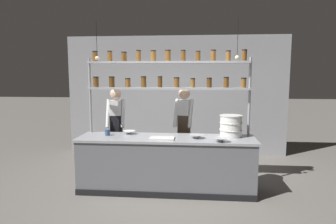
{
  "coord_description": "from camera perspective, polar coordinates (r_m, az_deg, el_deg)",
  "views": [
    {
      "loc": [
        0.48,
        -4.92,
        1.97
      ],
      "look_at": [
        0.01,
        0.2,
        1.32
      ],
      "focal_mm": 32.0,
      "sensor_mm": 36.0,
      "label": 1
    }
  ],
  "objects": [
    {
      "name": "prep_counter",
      "position": [
        5.16,
        -0.36,
        -9.84
      ],
      "size": [
        2.98,
        0.76,
        0.92
      ],
      "color": "slate",
      "rests_on": "ground_plane"
    },
    {
      "name": "chef_left",
      "position": [
        5.95,
        -9.83,
        -2.44
      ],
      "size": [
        0.38,
        0.31,
        1.71
      ],
      "rotation": [
        0.0,
        0.0,
        0.11
      ],
      "color": "black",
      "rests_on": "ground_plane"
    },
    {
      "name": "prep_bowl_center_back",
      "position": [
        5.35,
        -7.4,
        -3.88
      ],
      "size": [
        0.22,
        0.22,
        0.06
      ],
      "color": "white",
      "rests_on": "prep_counter"
    },
    {
      "name": "prep_bowl_center_front",
      "position": [
        4.98,
        5.4,
        -4.68
      ],
      "size": [
        0.23,
        0.23,
        0.06
      ],
      "color": "#B2B7BC",
      "rests_on": "prep_counter"
    },
    {
      "name": "serving_cup_front",
      "position": [
        5.29,
        -11.45,
        -3.83
      ],
      "size": [
        0.09,
        0.09,
        0.11
      ],
      "color": "#334C70",
      "rests_on": "prep_counter"
    },
    {
      "name": "cutting_board",
      "position": [
        4.91,
        -1.15,
        -5.03
      ],
      "size": [
        0.4,
        0.26,
        0.02
      ],
      "color": "silver",
      "rests_on": "prep_counter"
    },
    {
      "name": "back_wall",
      "position": [
        7.4,
        1.48,
        3.14
      ],
      "size": [
        5.38,
        0.12,
        2.9
      ],
      "primitive_type": "cube",
      "color": "#939399",
      "rests_on": "ground_plane"
    },
    {
      "name": "ground_plane",
      "position": [
        5.32,
        -0.35,
        -14.57
      ],
      "size": [
        40.0,
        40.0,
        0.0
      ],
      "primitive_type": "plane",
      "color": "slate"
    },
    {
      "name": "prep_bowl_near_left",
      "position": [
        4.77,
        10.05,
        -5.26
      ],
      "size": [
        0.24,
        0.24,
        0.07
      ],
      "color": "#B2B7BC",
      "rests_on": "prep_counter"
    },
    {
      "name": "chef_center",
      "position": [
        5.83,
        3.06,
        -2.46
      ],
      "size": [
        0.4,
        0.33,
        1.72
      ],
      "rotation": [
        0.0,
        0.0,
        -0.21
      ],
      "color": "black",
      "rests_on": "ground_plane"
    },
    {
      "name": "pendant_light_row",
      "position": [
        4.95,
        -0.45,
        10.62
      ],
      "size": [
        2.36,
        0.07,
        0.65
      ],
      "color": "black"
    },
    {
      "name": "spice_shelf_unit",
      "position": [
        5.27,
        -0.23,
        6.59
      ],
      "size": [
        2.87,
        0.28,
        2.39
      ],
      "color": "#999BA0",
      "rests_on": "ground_plane"
    },
    {
      "name": "container_stack",
      "position": [
        5.18,
        11.87,
        -2.6
      ],
      "size": [
        0.38,
        0.38,
        0.37
      ],
      "color": "white",
      "rests_on": "prep_counter"
    }
  ]
}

